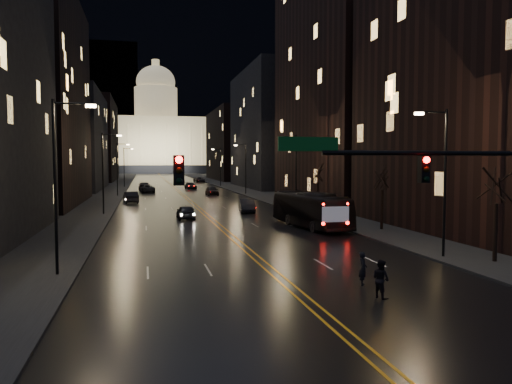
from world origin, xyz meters
TOP-DOWN VIEW (x-y plane):
  - ground at (0.00, 0.00)m, footprint 900.00×900.00m
  - road at (0.00, 130.00)m, footprint 20.00×320.00m
  - sidewalk_left at (-14.00, 130.00)m, footprint 8.00×320.00m
  - sidewalk_right at (14.00, 130.00)m, footprint 8.00×320.00m
  - center_line at (0.00, 130.00)m, footprint 0.62×320.00m
  - building_left_mid at (-21.00, 54.00)m, footprint 12.00×30.00m
  - building_left_far at (-21.00, 92.00)m, footprint 12.00×34.00m
  - building_left_dist at (-21.00, 140.00)m, footprint 12.00×40.00m
  - building_right_near at (21.00, 20.00)m, footprint 12.00×26.00m
  - building_right_tall at (21.00, 50.00)m, footprint 12.00×30.00m
  - building_right_mid at (21.00, 92.00)m, footprint 12.00×34.00m
  - building_right_dist at (21.00, 140.00)m, footprint 12.00×40.00m
  - mountain_ridge at (40.00, 380.00)m, footprint 520.00×60.00m
  - capitol at (0.00, 250.00)m, footprint 90.00×50.00m
  - traffic_signal at (5.91, -0.00)m, footprint 17.29×0.45m
  - streetlamp_right_near at (10.81, 10.00)m, footprint 2.13×0.25m
  - streetlamp_left_near at (-10.81, 10.00)m, footprint 2.13×0.25m
  - streetlamp_right_mid at (10.81, 40.00)m, footprint 2.13×0.25m
  - streetlamp_left_mid at (-10.81, 40.00)m, footprint 2.13×0.25m
  - streetlamp_right_far at (10.81, 70.00)m, footprint 2.13×0.25m
  - streetlamp_left_far at (-10.81, 70.00)m, footprint 2.13×0.25m
  - streetlamp_right_dist at (10.81, 100.00)m, footprint 2.13×0.25m
  - streetlamp_left_dist at (-10.81, 100.00)m, footprint 2.13×0.25m
  - tree_right_near at (13.00, 8.00)m, footprint 2.40×2.40m
  - tree_right_mid at (13.00, 22.00)m, footprint 2.40×2.40m
  - tree_right_far at (13.00, 38.00)m, footprint 2.40×2.40m
  - bus at (7.82, 25.46)m, footprint 4.05×11.53m
  - oncoming_car_a at (-2.50, 34.20)m, footprint 1.79×4.37m
  - oncoming_car_b at (-8.50, 55.66)m, footprint 2.39×5.24m
  - oncoming_car_c at (-6.03, 79.69)m, footprint 2.91×5.56m
  - oncoming_car_d at (-6.57, 87.56)m, footprint 2.45×5.73m
  - receding_car_a at (4.94, 39.48)m, footprint 2.22×4.92m
  - receding_car_b at (4.80, 68.91)m, footprint 2.02×4.80m
  - receding_car_c at (3.01, 89.72)m, footprint 2.53×5.02m
  - receding_car_d at (8.50, 122.99)m, footprint 3.03×5.55m
  - pedestrian_a at (3.45, 5.00)m, footprint 0.58×0.69m
  - pedestrian_b at (3.27, 2.82)m, footprint 0.70×0.92m

SIDE VIEW (x-z plane):
  - ground at x=0.00m, z-range 0.00..0.00m
  - road at x=0.00m, z-range 0.00..0.02m
  - center_line at x=0.00m, z-range 0.02..0.03m
  - sidewalk_left at x=-14.00m, z-range 0.00..0.16m
  - sidewalk_right at x=14.00m, z-range 0.00..0.16m
  - receding_car_c at x=3.01m, z-range 0.00..1.40m
  - receding_car_d at x=8.50m, z-range 0.00..1.48m
  - oncoming_car_a at x=-2.50m, z-range 0.00..1.48m
  - oncoming_car_c at x=-6.03m, z-range 0.00..1.49m
  - receding_car_a at x=4.94m, z-range 0.00..1.57m
  - pedestrian_a at x=3.45m, z-range 0.00..1.62m
  - receding_car_b at x=4.80m, z-range 0.00..1.62m
  - oncoming_car_d at x=-6.57m, z-range 0.00..1.65m
  - oncoming_car_b at x=-8.50m, z-range 0.00..1.67m
  - pedestrian_b at x=3.27m, z-range 0.00..1.68m
  - bus at x=7.82m, z-range 0.00..3.14m
  - tree_right_near at x=13.00m, z-range 1.20..7.85m
  - tree_right_mid at x=13.00m, z-range 1.20..7.85m
  - tree_right_far at x=13.00m, z-range 1.20..7.85m
  - streetlamp_right_near at x=10.81m, z-range 0.58..9.58m
  - streetlamp_left_near at x=-10.81m, z-range 0.58..9.58m
  - streetlamp_right_mid at x=10.81m, z-range 0.58..9.58m
  - streetlamp_left_mid at x=-10.81m, z-range 0.58..9.58m
  - streetlamp_right_far at x=10.81m, z-range 0.58..9.58m
  - streetlamp_left_far at x=-10.81m, z-range 0.58..9.58m
  - streetlamp_right_dist at x=10.81m, z-range 0.58..9.58m
  - streetlamp_left_dist at x=-10.81m, z-range 0.58..9.58m
  - traffic_signal at x=5.91m, z-range 1.60..8.60m
  - building_left_far at x=-21.00m, z-range 0.00..20.00m
  - building_right_dist at x=21.00m, z-range 0.00..22.00m
  - building_left_dist at x=-21.00m, z-range 0.00..24.00m
  - building_right_near at x=21.00m, z-range 0.00..24.00m
  - building_right_mid at x=21.00m, z-range 0.00..26.00m
  - building_left_mid at x=-21.00m, z-range 0.00..28.00m
  - capitol at x=0.00m, z-range -12.10..46.40m
  - building_right_tall at x=21.00m, z-range 0.00..38.00m
  - mountain_ridge at x=40.00m, z-range 0.00..130.00m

